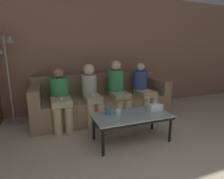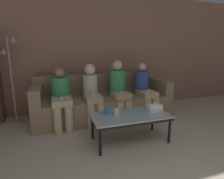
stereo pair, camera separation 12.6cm
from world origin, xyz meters
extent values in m
cube|color=#8C6651|center=(0.00, 3.78, 1.30)|extent=(12.00, 0.06, 2.60)
cube|color=#897051|center=(0.00, 3.17, 0.22)|extent=(2.69, 0.95, 0.44)
cube|color=#897051|center=(0.00, 3.55, 0.65)|extent=(2.69, 0.20, 0.41)
cube|color=#897051|center=(-1.26, 3.17, 0.59)|extent=(0.18, 0.95, 0.29)
cube|color=#897051|center=(1.26, 3.17, 0.59)|extent=(0.18, 0.95, 0.29)
cube|color=#8C9E99|center=(0.10, 2.05, 0.41)|extent=(1.16, 0.57, 0.02)
cube|color=black|center=(0.10, 2.05, 0.38)|extent=(1.13, 0.56, 0.04)
cylinder|color=black|center=(-0.42, 1.82, 0.18)|extent=(0.04, 0.04, 0.36)
cylinder|color=black|center=(0.63, 1.82, 0.18)|extent=(0.04, 0.04, 0.36)
cylinder|color=black|center=(-0.42, 2.29, 0.18)|extent=(0.04, 0.04, 0.36)
cylinder|color=black|center=(0.63, 2.29, 0.18)|extent=(0.04, 0.04, 0.36)
cylinder|color=silver|center=(-0.09, 2.12, 0.47)|extent=(0.08, 0.08, 0.09)
cylinder|color=#3372BF|center=(-0.23, 2.17, 0.47)|extent=(0.07, 0.07, 0.10)
cube|color=white|center=(0.53, 2.09, 0.47)|extent=(0.22, 0.12, 0.10)
sphere|color=white|center=(0.53, 2.09, 0.53)|extent=(0.04, 0.04, 0.04)
cylinder|color=gray|center=(-1.68, 3.40, 0.01)|extent=(0.26, 0.26, 0.02)
cylinder|color=gray|center=(-1.68, 3.40, 0.80)|extent=(0.03, 0.03, 1.59)
cone|color=gray|center=(-1.58, 3.40, 1.54)|extent=(0.14, 0.14, 0.12)
cone|color=gray|center=(-1.76, 3.44, 1.34)|extent=(0.12, 0.12, 0.10)
cylinder|color=tan|center=(-0.93, 2.63, 0.22)|extent=(0.13, 0.13, 0.44)
cylinder|color=tan|center=(-0.75, 2.63, 0.22)|extent=(0.13, 0.13, 0.44)
cube|color=tan|center=(-0.84, 2.88, 0.50)|extent=(0.33, 0.49, 0.10)
cylinder|color=#388E51|center=(-0.84, 3.12, 0.66)|extent=(0.33, 0.33, 0.43)
sphere|color=#997051|center=(-0.84, 3.12, 0.96)|extent=(0.18, 0.18, 0.18)
cube|color=white|center=(-0.84, 2.83, 0.56)|extent=(0.04, 0.12, 0.02)
cylinder|color=tan|center=(-0.37, 2.68, 0.22)|extent=(0.13, 0.13, 0.44)
cylinder|color=tan|center=(-0.19, 2.68, 0.22)|extent=(0.13, 0.13, 0.44)
cube|color=tan|center=(-0.28, 2.90, 0.50)|extent=(0.29, 0.44, 0.10)
cylinder|color=#B7B2A8|center=(-0.28, 3.12, 0.67)|extent=(0.29, 0.29, 0.45)
sphere|color=beige|center=(-0.28, 3.12, 1.00)|extent=(0.21, 0.21, 0.21)
cube|color=white|center=(-0.28, 2.85, 0.56)|extent=(0.04, 0.12, 0.02)
cylinder|color=tan|center=(0.19, 2.71, 0.22)|extent=(0.13, 0.13, 0.44)
cylinder|color=tan|center=(0.37, 2.71, 0.22)|extent=(0.13, 0.13, 0.44)
cube|color=tan|center=(0.28, 2.92, 0.50)|extent=(0.32, 0.41, 0.10)
cylinder|color=#388E51|center=(0.28, 3.12, 0.70)|extent=(0.32, 0.32, 0.52)
sphere|color=#DBAD89|center=(0.28, 3.12, 1.06)|extent=(0.20, 0.20, 0.20)
cube|color=white|center=(0.28, 2.88, 0.56)|extent=(0.04, 0.12, 0.02)
cylinder|color=tan|center=(0.75, 2.67, 0.22)|extent=(0.13, 0.13, 0.44)
cylinder|color=tan|center=(0.93, 2.67, 0.22)|extent=(0.13, 0.13, 0.44)
cube|color=tan|center=(0.84, 2.90, 0.50)|extent=(0.31, 0.45, 0.10)
cylinder|color=#334784|center=(0.84, 3.12, 0.68)|extent=(0.31, 0.31, 0.48)
sphere|color=#DBAD89|center=(0.84, 3.12, 1.01)|extent=(0.17, 0.17, 0.17)
cube|color=white|center=(0.84, 2.85, 0.56)|extent=(0.04, 0.12, 0.02)
camera|label=1|loc=(-1.04, -0.14, 1.35)|focal=28.00mm
camera|label=2|loc=(-0.92, -0.18, 1.35)|focal=28.00mm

